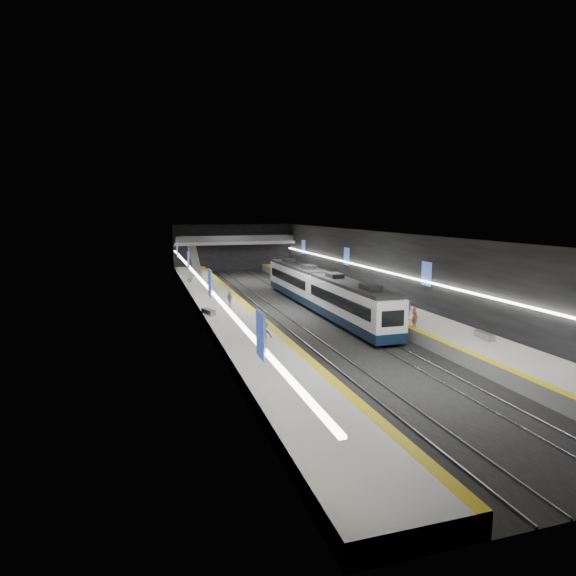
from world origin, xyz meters
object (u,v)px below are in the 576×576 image
object	(u,v)px
escalator	(195,261)
passenger_right_b	(409,310)
passenger_right_a	(415,317)
bench_left_far	(190,280)
passenger_left_a	(230,299)
bench_left_near	(209,312)
train	(320,289)
bench_right_far	(363,289)
bench_right_near	(484,336)
passenger_left_b	(264,335)

from	to	relation	value
escalator	passenger_right_b	bearing A→B (deg)	-68.84
escalator	passenger_right_a	distance (m)	41.36
bench_left_far	passenger_left_a	size ratio (longest dim) A/B	1.23
bench_left_near	passenger_right_b	size ratio (longest dim) A/B	1.15
train	passenger_right_b	xyz separation A→B (m)	(4.18, -10.42, -0.37)
train	bench_left_near	world-z (taller)	train
train	bench_right_far	distance (m)	8.32
bench_right_near	passenger_right_b	distance (m)	7.45
bench_right_near	passenger_left_a	xyz separation A→B (m)	(-15.63, 17.12, 0.54)
bench_right_near	passenger_right_a	size ratio (longest dim) A/B	1.14
bench_left_far	passenger_right_a	xyz separation A→B (m)	(14.65, -31.05, 0.60)
train	passenger_left_a	distance (m)	9.61
train	bench_left_far	world-z (taller)	train
bench_left_near	passenger_left_a	size ratio (longest dim) A/B	1.23
train	bench_right_far	size ratio (longest dim) A/B	17.03
bench_right_near	passenger_right_b	world-z (taller)	passenger_right_b
passenger_left_a	bench_left_far	bearing A→B (deg)	162.27
bench_left_far	passenger_right_a	size ratio (longest dim) A/B	1.14
train	bench_left_far	size ratio (longest dim) A/B	15.85
bench_left_near	bench_right_near	size ratio (longest dim) A/B	0.99
bench_right_far	passenger_left_a	distance (m)	17.30
passenger_left_b	bench_right_far	bearing A→B (deg)	-125.67
escalator	passenger_right_b	xyz separation A→B (m)	(14.18, -36.65, -1.07)
bench_right_near	passenger_left_a	size ratio (longest dim) A/B	1.23
passenger_right_b	passenger_left_a	xyz separation A→B (m)	(-13.77, 9.92, -0.05)
passenger_right_a	bench_right_near	bearing A→B (deg)	-157.01
bench_left_near	passenger_left_a	bearing A→B (deg)	30.85
train	bench_right_near	bearing A→B (deg)	-71.05
passenger_right_b	passenger_left_a	world-z (taller)	passenger_right_b
bench_left_near	passenger_right_a	world-z (taller)	passenger_right_a
bench_right_near	passenger_right_b	size ratio (longest dim) A/B	1.15
passenger_right_b	escalator	bearing A→B (deg)	41.36
train	bench_right_far	bearing A→B (deg)	32.09
passenger_right_b	passenger_left_b	size ratio (longest dim) A/B	0.92
bench_right_far	passenger_left_b	xyz separation A→B (m)	(-16.85, -19.47, 0.68)
train	bench_right_far	world-z (taller)	train
train	passenger_right_b	size ratio (longest dim) A/B	18.20
bench_left_near	passenger_right_b	distance (m)	17.69
bench_left_near	bench_right_near	xyz separation A→B (m)	(18.05, -14.32, 0.00)
bench_right_far	bench_left_near	bearing A→B (deg)	-160.42
escalator	passenger_left_b	distance (m)	41.32
passenger_right_b	passenger_left_b	bearing A→B (deg)	128.57
bench_left_near	passenger_left_b	bearing A→B (deg)	-97.99
bench_right_far	passenger_right_a	distance (m)	17.82
bench_left_near	passenger_right_b	bearing A→B (deg)	-42.09
train	passenger_left_b	xyz separation A→B (m)	(-9.85, -15.08, -0.30)
bench_right_near	passenger_left_b	xyz separation A→B (m)	(-15.90, 2.53, 0.67)
bench_left_far	passenger_left_b	distance (m)	33.19
bench_left_far	passenger_left_b	world-z (taller)	passenger_left_b
passenger_right_a	passenger_left_a	xyz separation A→B (m)	(-12.69, 12.50, -0.06)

